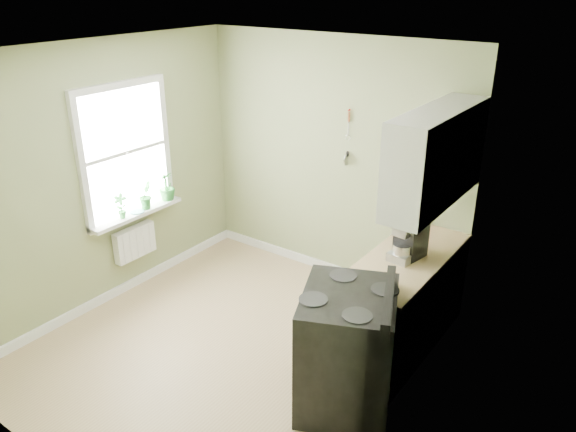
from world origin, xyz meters
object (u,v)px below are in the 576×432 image
Objects in this scene: kettle at (402,236)px; coffee_maker at (411,237)px; stand_mixer at (406,241)px; stove at (347,349)px.

coffee_maker is (0.16, -0.17, 0.09)m from kettle.
stand_mixer is 0.28m from kettle.
stove reaches higher than kettle.
stand_mixer reaches higher than coffee_maker.
stand_mixer is 0.07m from coffee_maker.
stove is 2.94× the size of stand_mixer.
stove is at bearing -83.42° from kettle.
kettle is at bearing 121.95° from stand_mixer.
stove is 3.02× the size of coffee_maker.
kettle is 0.47× the size of coffee_maker.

